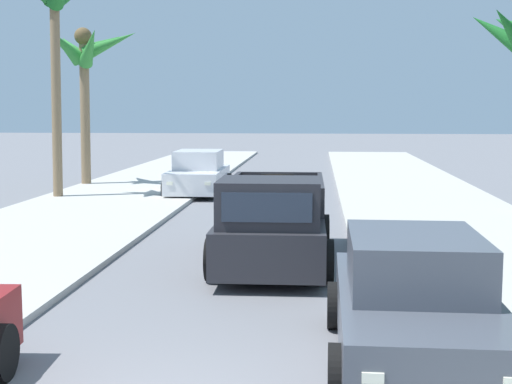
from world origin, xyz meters
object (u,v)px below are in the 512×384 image
object	(u,v)px
pickup_truck	(273,223)
palm_tree_left_back	(55,1)
car_right_near	(414,304)
palm_tree_right_mid	(85,56)
car_left_mid	(198,174)

from	to	relation	value
pickup_truck	palm_tree_left_back	xyz separation A→B (m)	(-7.63, 9.47, 5.61)
car_right_near	palm_tree_right_mid	xyz separation A→B (m)	(-9.99, 18.72, 4.25)
pickup_truck	car_right_near	distance (m)	5.61
car_right_near	car_left_mid	xyz separation A→B (m)	(-5.29, 16.42, 0.00)
pickup_truck	palm_tree_right_mid	distance (m)	16.22
palm_tree_right_mid	car_left_mid	bearing A→B (deg)	-26.10
car_left_mid	palm_tree_left_back	world-z (taller)	palm_tree_left_back
pickup_truck	car_left_mid	xyz separation A→B (m)	(-3.31, 11.18, -0.10)
car_right_near	car_left_mid	world-z (taller)	same
car_left_mid	pickup_truck	bearing A→B (deg)	-73.51
palm_tree_right_mid	palm_tree_left_back	xyz separation A→B (m)	(0.38, -4.01, 1.46)
car_left_mid	palm_tree_right_mid	size ratio (longest dim) A/B	0.71
palm_tree_left_back	pickup_truck	bearing A→B (deg)	-51.15
car_left_mid	palm_tree_right_mid	bearing A→B (deg)	153.90
car_right_near	palm_tree_left_back	size ratio (longest dim) A/B	0.56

